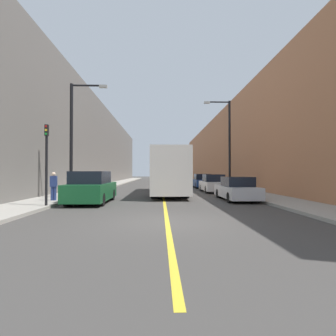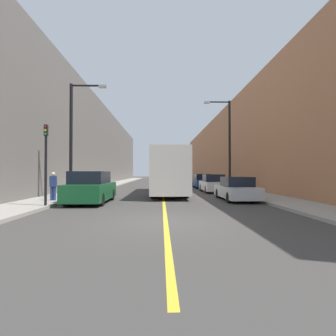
# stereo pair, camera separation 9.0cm
# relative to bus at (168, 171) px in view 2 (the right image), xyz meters

# --- Properties ---
(ground_plane) EXTENTS (200.00, 200.00, 0.00)m
(ground_plane) POSITION_rel_bus_xyz_m (-0.41, -11.94, -1.82)
(ground_plane) COLOR #3F3D3A
(sidewalk_left) EXTENTS (2.66, 72.00, 0.15)m
(sidewalk_left) POSITION_rel_bus_xyz_m (-7.29, 18.06, -1.74)
(sidewalk_left) COLOR #9E998E
(sidewalk_left) RESTS_ON ground
(sidewalk_right) EXTENTS (2.66, 72.00, 0.15)m
(sidewalk_right) POSITION_rel_bus_xyz_m (6.46, 18.06, -1.74)
(sidewalk_right) COLOR #9E998E
(sidewalk_right) RESTS_ON ground
(building_row_left) EXTENTS (4.00, 72.00, 11.31)m
(building_row_left) POSITION_rel_bus_xyz_m (-10.62, 18.06, 3.84)
(building_row_left) COLOR #66605B
(building_row_left) RESTS_ON ground
(building_row_right) EXTENTS (4.00, 72.00, 10.30)m
(building_row_right) POSITION_rel_bus_xyz_m (9.79, 18.06, 3.33)
(building_row_right) COLOR #B2724C
(building_row_right) RESTS_ON ground
(road_center_line) EXTENTS (0.16, 72.00, 0.01)m
(road_center_line) POSITION_rel_bus_xyz_m (-0.41, 18.06, -1.81)
(road_center_line) COLOR gold
(road_center_line) RESTS_ON ground
(bus) EXTENTS (2.56, 11.53, 3.39)m
(bus) POSITION_rel_bus_xyz_m (0.00, 0.00, 0.00)
(bus) COLOR silver
(bus) RESTS_ON ground
(parked_suv_left) EXTENTS (2.02, 4.69, 1.80)m
(parked_suv_left) POSITION_rel_bus_xyz_m (-4.56, -6.21, -0.98)
(parked_suv_left) COLOR #145128
(parked_suv_left) RESTS_ON ground
(car_right_near) EXTENTS (1.82, 4.64, 1.47)m
(car_right_near) POSITION_rel_bus_xyz_m (4.12, -4.98, -1.15)
(car_right_near) COLOR silver
(car_right_near) RESTS_ON ground
(car_right_mid) EXTENTS (1.83, 4.51, 1.57)m
(car_right_mid) POSITION_rel_bus_xyz_m (4.00, 1.70, -1.11)
(car_right_mid) COLOR silver
(car_right_mid) RESTS_ON ground
(car_right_far) EXTENTS (1.81, 4.46, 1.57)m
(car_right_far) POSITION_rel_bus_xyz_m (4.04, 8.06, -1.11)
(car_right_far) COLOR navy
(car_right_far) RESTS_ON ground
(street_lamp_left) EXTENTS (2.34, 0.24, 7.20)m
(street_lamp_left) POSITION_rel_bus_xyz_m (-6.06, -4.60, 2.42)
(street_lamp_left) COLOR black
(street_lamp_left) RESTS_ON sidewalk_left
(street_lamp_right) EXTENTS (2.34, 0.24, 7.87)m
(street_lamp_right) POSITION_rel_bus_xyz_m (5.25, 1.51, 2.77)
(street_lamp_right) COLOR black
(street_lamp_right) RESTS_ON sidewalk_right
(traffic_light) EXTENTS (0.16, 0.18, 3.91)m
(traffic_light) POSITION_rel_bus_xyz_m (-6.16, -8.40, 0.47)
(traffic_light) COLOR black
(traffic_light) RESTS_ON sidewalk_left
(pedestrian) EXTENTS (0.35, 0.23, 1.61)m
(pedestrian) POSITION_rel_bus_xyz_m (-6.74, -6.09, -0.83)
(pedestrian) COLOR navy
(pedestrian) RESTS_ON sidewalk_left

